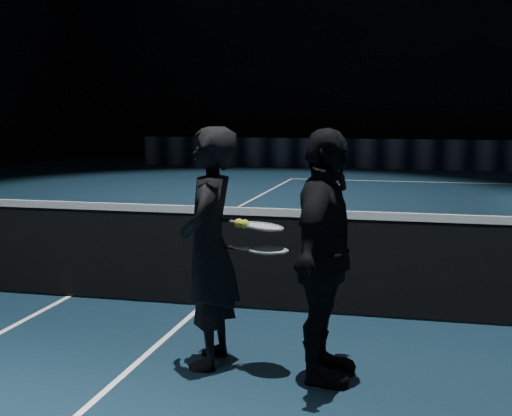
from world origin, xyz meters
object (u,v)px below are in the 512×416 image
Objects in this scene: racket_upper at (263,227)px; player_a at (209,248)px; player_b at (324,257)px; tennis_balls at (242,221)px; racket_lower at (268,250)px.

player_a is at bearing -178.29° from racket_upper.
player_b is 0.48m from racket_upper.
racket_upper is (-0.44, 0.10, 0.17)m from player_b.
racket_upper is 0.15m from tennis_balls.
racket_upper is at bearing 84.17° from player_a.
tennis_balls is (-0.59, 0.08, 0.21)m from player_b.
player_b is at bearing 78.46° from player_a.
racket_lower is at bearing 86.84° from player_b.
tennis_balls reaches higher than racket_upper.
player_a and player_b have the same top height.
tennis_balls is (-0.19, 0.03, 0.19)m from racket_lower.
player_a is 2.54× the size of racket_lower.
player_a is at bearing -180.00° from racket_lower.
player_b is at bearing 0.00° from racket_lower.
player_b is at bearing -7.98° from tennis_balls.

